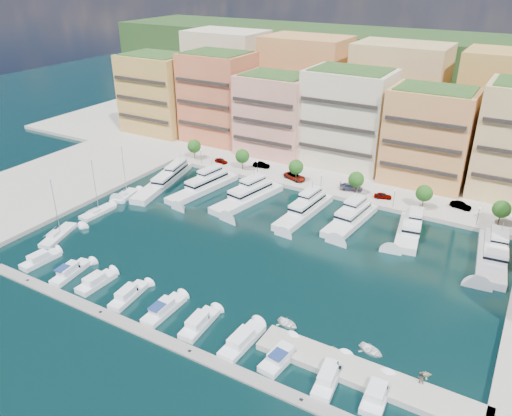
# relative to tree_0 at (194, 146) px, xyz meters

# --- Properties ---
(ground) EXTENTS (400.00, 400.00, 0.00)m
(ground) POSITION_rel_tree_0_xyz_m (40.00, -33.50, -4.74)
(ground) COLOR black
(ground) RESTS_ON ground
(north_quay) EXTENTS (220.00, 64.00, 2.00)m
(north_quay) POSITION_rel_tree_0_xyz_m (40.00, 28.50, -4.74)
(north_quay) COLOR #9E998E
(north_quay) RESTS_ON ground
(west_quay) EXTENTS (34.00, 76.00, 2.00)m
(west_quay) POSITION_rel_tree_0_xyz_m (-22.00, -41.50, -4.74)
(west_quay) COLOR #9E998E
(west_quay) RESTS_ON ground
(hillside) EXTENTS (240.00, 40.00, 58.00)m
(hillside) POSITION_rel_tree_0_xyz_m (40.00, 76.50, -4.74)
(hillside) COLOR #1A3415
(hillside) RESTS_ON ground
(south_pontoon) EXTENTS (72.00, 2.20, 0.35)m
(south_pontoon) POSITION_rel_tree_0_xyz_m (37.00, -63.50, -4.74)
(south_pontoon) COLOR gray
(south_pontoon) RESTS_ON ground
(finger_pier) EXTENTS (32.00, 5.00, 2.00)m
(finger_pier) POSITION_rel_tree_0_xyz_m (70.00, -55.50, -4.74)
(finger_pier) COLOR #9E998E
(finger_pier) RESTS_ON ground
(apartment_0) EXTENTS (22.00, 16.50, 24.80)m
(apartment_0) POSITION_rel_tree_0_xyz_m (-26.00, 16.49, 8.57)
(apartment_0) COLOR #C18E46
(apartment_0) RESTS_ON north_quay
(apartment_1) EXTENTS (20.00, 16.50, 26.80)m
(apartment_1) POSITION_rel_tree_0_xyz_m (-4.00, 18.49, 9.57)
(apartment_1) COLOR #D36F46
(apartment_1) RESTS_ON north_quay
(apartment_2) EXTENTS (20.00, 15.50, 22.80)m
(apartment_2) POSITION_rel_tree_0_xyz_m (17.00, 16.49, 7.57)
(apartment_2) COLOR pink
(apartment_2) RESTS_ON north_quay
(apartment_3) EXTENTS (22.00, 16.50, 25.80)m
(apartment_3) POSITION_rel_tree_0_xyz_m (38.00, 18.49, 9.07)
(apartment_3) COLOR beige
(apartment_3) RESTS_ON north_quay
(apartment_4) EXTENTS (20.00, 15.50, 23.80)m
(apartment_4) POSITION_rel_tree_0_xyz_m (60.00, 16.49, 8.07)
(apartment_4) COLOR tan
(apartment_4) RESTS_ON north_quay
(backblock_0) EXTENTS (26.00, 18.00, 30.00)m
(backblock_0) POSITION_rel_tree_0_xyz_m (-15.00, 40.50, 11.26)
(backblock_0) COLOR beige
(backblock_0) RESTS_ON north_quay
(backblock_1) EXTENTS (26.00, 18.00, 30.00)m
(backblock_1) POSITION_rel_tree_0_xyz_m (15.00, 40.50, 11.26)
(backblock_1) COLOR tan
(backblock_1) RESTS_ON north_quay
(backblock_2) EXTENTS (26.00, 18.00, 30.00)m
(backblock_2) POSITION_rel_tree_0_xyz_m (45.00, 40.50, 11.26)
(backblock_2) COLOR #DFC676
(backblock_2) RESTS_ON north_quay
(backblock_3) EXTENTS (26.00, 18.00, 30.00)m
(backblock_3) POSITION_rel_tree_0_xyz_m (75.00, 40.50, 11.26)
(backblock_3) COLOR #C18E46
(backblock_3) RESTS_ON north_quay
(tree_0) EXTENTS (3.80, 3.80, 5.65)m
(tree_0) POSITION_rel_tree_0_xyz_m (0.00, 0.00, 0.00)
(tree_0) COLOR #473323
(tree_0) RESTS_ON north_quay
(tree_1) EXTENTS (3.80, 3.80, 5.65)m
(tree_1) POSITION_rel_tree_0_xyz_m (16.00, 0.00, 0.00)
(tree_1) COLOR #473323
(tree_1) RESTS_ON north_quay
(tree_2) EXTENTS (3.80, 3.80, 5.65)m
(tree_2) POSITION_rel_tree_0_xyz_m (32.00, 0.00, 0.00)
(tree_2) COLOR #473323
(tree_2) RESTS_ON north_quay
(tree_3) EXTENTS (3.80, 3.80, 5.65)m
(tree_3) POSITION_rel_tree_0_xyz_m (48.00, 0.00, 0.00)
(tree_3) COLOR #473323
(tree_3) RESTS_ON north_quay
(tree_4) EXTENTS (3.80, 3.80, 5.65)m
(tree_4) POSITION_rel_tree_0_xyz_m (64.00, 0.00, 0.00)
(tree_4) COLOR #473323
(tree_4) RESTS_ON north_quay
(tree_5) EXTENTS (3.80, 3.80, 5.65)m
(tree_5) POSITION_rel_tree_0_xyz_m (80.00, 0.00, 0.00)
(tree_5) COLOR #473323
(tree_5) RESTS_ON north_quay
(lamppost_0) EXTENTS (0.30, 0.30, 4.20)m
(lamppost_0) POSITION_rel_tree_0_xyz_m (4.00, -2.30, -0.92)
(lamppost_0) COLOR black
(lamppost_0) RESTS_ON north_quay
(lamppost_1) EXTENTS (0.30, 0.30, 4.20)m
(lamppost_1) POSITION_rel_tree_0_xyz_m (22.00, -2.30, -0.92)
(lamppost_1) COLOR black
(lamppost_1) RESTS_ON north_quay
(lamppost_2) EXTENTS (0.30, 0.30, 4.20)m
(lamppost_2) POSITION_rel_tree_0_xyz_m (40.00, -2.30, -0.92)
(lamppost_2) COLOR black
(lamppost_2) RESTS_ON north_quay
(lamppost_3) EXTENTS (0.30, 0.30, 4.20)m
(lamppost_3) POSITION_rel_tree_0_xyz_m (58.00, -2.30, -0.92)
(lamppost_3) COLOR black
(lamppost_3) RESTS_ON north_quay
(lamppost_4) EXTENTS (0.30, 0.30, 4.20)m
(lamppost_4) POSITION_rel_tree_0_xyz_m (76.00, -2.30, -0.92)
(lamppost_4) COLOR black
(lamppost_4) RESTS_ON north_quay
(yacht_0) EXTENTS (9.43, 26.14, 7.30)m
(yacht_0) POSITION_rel_tree_0_xyz_m (2.67, -16.33, -3.53)
(yacht_0) COLOR white
(yacht_0) RESTS_ON ground
(yacht_1) EXTENTS (7.55, 22.46, 7.30)m
(yacht_1) POSITION_rel_tree_0_xyz_m (13.99, -14.66, -3.65)
(yacht_1) COLOR white
(yacht_1) RESTS_ON ground
(yacht_2) EXTENTS (8.94, 21.76, 7.30)m
(yacht_2) POSITION_rel_tree_0_xyz_m (26.63, -14.21, -3.53)
(yacht_2) COLOR white
(yacht_2) RESTS_ON ground
(yacht_3) EXTENTS (5.81, 20.90, 7.30)m
(yacht_3) POSITION_rel_tree_0_xyz_m (41.36, -13.95, -3.53)
(yacht_3) COLOR white
(yacht_3) RESTS_ON ground
(yacht_4) EXTENTS (6.73, 18.67, 7.30)m
(yacht_4) POSITION_rel_tree_0_xyz_m (51.89, -12.91, -3.65)
(yacht_4) COLOR white
(yacht_4) RESTS_ON ground
(yacht_5) EXTENTS (6.95, 16.53, 7.30)m
(yacht_5) POSITION_rel_tree_0_xyz_m (64.31, -11.84, -3.53)
(yacht_5) COLOR white
(yacht_5) RESTS_ON ground
(yacht_6) EXTENTS (7.23, 20.43, 7.30)m
(yacht_6) POSITION_rel_tree_0_xyz_m (80.63, -13.66, -3.53)
(yacht_6) COLOR white
(yacht_6) RESTS_ON ground
(cruiser_0) EXTENTS (3.13, 7.72, 2.55)m
(cruiser_0) POSITION_rel_tree_0_xyz_m (6.60, -58.08, -4.20)
(cruiser_0) COLOR white
(cruiser_0) RESTS_ON ground
(cruiser_1) EXTENTS (3.53, 8.75, 2.66)m
(cruiser_1) POSITION_rel_tree_0_xyz_m (14.90, -58.11, -4.17)
(cruiser_1) COLOR white
(cruiser_1) RESTS_ON ground
(cruiser_2) EXTENTS (2.99, 7.49, 2.55)m
(cruiser_2) POSITION_rel_tree_0_xyz_m (21.34, -58.08, -4.20)
(cruiser_2) COLOR white
(cruiser_2) RESTS_ON ground
(cruiser_3) EXTENTS (3.28, 8.44, 2.55)m
(cruiser_3) POSITION_rel_tree_0_xyz_m (29.02, -58.09, -4.20)
(cruiser_3) COLOR white
(cruiser_3) RESTS_ON ground
(cruiser_4) EXTENTS (2.78, 8.57, 2.66)m
(cruiser_4) POSITION_rel_tree_0_xyz_m (36.69, -58.11, -4.17)
(cruiser_4) COLOR white
(cruiser_4) RESTS_ON ground
(cruiser_5) EXTENTS (3.19, 8.17, 2.55)m
(cruiser_5) POSITION_rel_tree_0_xyz_m (43.74, -58.09, -4.20)
(cruiser_5) COLOR white
(cruiser_5) RESTS_ON ground
(cruiser_6) EXTENTS (3.22, 9.13, 2.55)m
(cruiser_6) POSITION_rel_tree_0_xyz_m (51.64, -58.10, -4.20)
(cruiser_6) COLOR white
(cruiser_6) RESTS_ON ground
(cruiser_7) EXTENTS (3.74, 8.25, 2.66)m
(cruiser_7) POSITION_rel_tree_0_xyz_m (58.23, -58.11, -4.17)
(cruiser_7) COLOR white
(cruiser_7) RESTS_ON ground
(cruiser_8) EXTENTS (3.47, 9.13, 2.55)m
(cruiser_8) POSITION_rel_tree_0_xyz_m (65.63, -58.10, -4.20)
(cruiser_8) COLOR white
(cruiser_8) RESTS_ON ground
(cruiser_9) EXTENTS (3.35, 7.42, 2.55)m
(cruiser_9) POSITION_rel_tree_0_xyz_m (72.23, -58.08, -4.20)
(cruiser_9) COLOR white
(cruiser_9) RESTS_ON ground
(sailboat_1) EXTENTS (3.18, 8.66, 13.20)m
(sailboat_1) POSITION_rel_tree_0_xyz_m (0.58, -37.81, -4.43)
(sailboat_1) COLOR white
(sailboat_1) RESTS_ON ground
(sailboat_0) EXTENTS (5.75, 10.48, 13.20)m
(sailboat_0) POSITION_rel_tree_0_xyz_m (1.50, -49.60, -4.44)
(sailboat_0) COLOR white
(sailboat_0) RESTS_ON ground
(sailboat_2) EXTENTS (4.22, 7.99, 13.20)m
(sailboat_2) POSITION_rel_tree_0_xyz_m (-0.27, -27.83, -4.42)
(sailboat_2) COLOR white
(sailboat_2) RESTS_ON ground
(tender_0) EXTENTS (4.17, 3.39, 0.76)m
(tender_0) POSITION_rel_tree_0_xyz_m (55.62, -50.89, -4.36)
(tender_0) COLOR white
(tender_0) RESTS_ON ground
(tender_2) EXTENTS (4.49, 3.76, 0.80)m
(tender_2) POSITION_rel_tree_0_xyz_m (68.91, -50.16, -4.34)
(tender_2) COLOR white
(tender_2) RESTS_ON ground
(tender_3) EXTENTS (2.06, 1.91, 0.90)m
(tender_3) POSITION_rel_tree_0_xyz_m (76.89, -50.86, -4.29)
(tender_3) COLOR beige
(tender_3) RESTS_ON ground
(tender_1) EXTENTS (1.71, 1.54, 0.79)m
(tender_1) POSITION_rel_tree_0_xyz_m (64.01, -52.50, -4.35)
(tender_1) COLOR #BFAD92
(tender_1) RESTS_ON ground
(car_0) EXTENTS (4.11, 2.08, 1.34)m
(car_0) POSITION_rel_tree_0_xyz_m (8.45, 0.98, -3.07)
(car_0) COLOR gray
(car_0) RESTS_ON north_quay
(car_1) EXTENTS (4.77, 2.21, 1.51)m
(car_1) POSITION_rel_tree_0_xyz_m (19.82, 3.63, -2.99)
(car_1) COLOR gray
(car_1) RESTS_ON north_quay
(car_2) EXTENTS (6.74, 4.74, 1.71)m
(car_2) POSITION_rel_tree_0_xyz_m (31.44, 0.62, -2.89)
(car_2) COLOR gray
(car_2) RESTS_ON north_quay
(car_3) EXTENTS (6.06, 3.98, 1.63)m
(car_3) POSITION_rel_tree_0_xyz_m (46.34, 1.70, -2.93)
(car_3) COLOR gray
(car_3) RESTS_ON north_quay
(car_4) EXTENTS (4.43, 2.77, 1.41)m
(car_4) POSITION_rel_tree_0_xyz_m (54.63, 0.74, -3.04)
(car_4) COLOR gray
(car_4) RESTS_ON north_quay
(car_5) EXTENTS (4.83, 2.46, 1.52)m
(car_5) POSITION_rel_tree_0_xyz_m (71.53, 4.39, -2.98)
(car_5) COLOR gray
(car_5) RESTS_ON north_quay
(person_0) EXTENTS (0.72, 0.69, 1.66)m
(person_0) POSITION_rel_tree_0_xyz_m (66.34, -56.97, -2.91)
(person_0) COLOR #25334B
(person_0) RESTS_ON finger_pier
(person_1) EXTENTS (0.92, 0.75, 1.76)m
(person_1) POSITION_rel_tree_0_xyz_m (76.68, -53.50, -2.86)
(person_1) COLOR #4E362F
(person_1) RESTS_ON finger_pier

